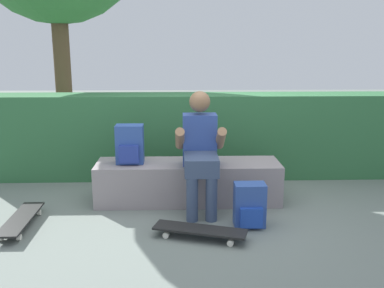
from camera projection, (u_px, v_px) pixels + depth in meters
ground_plane at (189, 214)px, 4.24m from camera, size 24.00×24.00×0.00m
bench_main at (188, 182)px, 4.55m from camera, size 1.91×0.51×0.42m
person_skater at (200, 148)px, 4.25m from camera, size 0.49×0.62×1.17m
skateboard_near_person at (200, 230)px, 3.69m from camera, size 0.82×0.43×0.09m
skateboard_beside_bench at (21, 219)px, 3.92m from camera, size 0.21×0.80×0.09m
backpack_on_bench at (130, 145)px, 4.44m from camera, size 0.28×0.23×0.40m
backpack_on_ground at (250, 206)px, 3.92m from camera, size 0.28×0.23×0.40m
hedge_row at (225, 135)px, 5.41m from camera, size 5.96×0.53×1.03m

